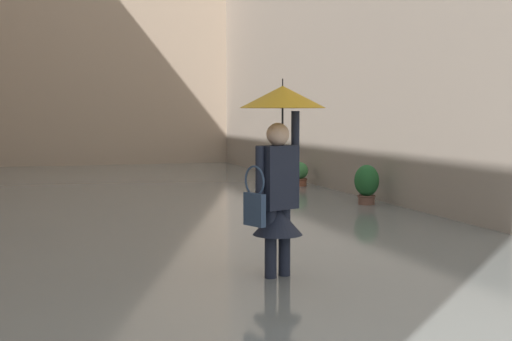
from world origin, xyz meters
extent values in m
plane|color=gray|center=(0.00, -10.47, 0.00)|extent=(60.00, 60.00, 0.00)
cube|color=slate|center=(0.00, -10.47, 0.08)|extent=(8.87, 26.94, 0.16)
cube|color=tan|center=(0.00, -21.84, 4.95)|extent=(11.67, 1.80, 9.90)
cube|color=#4C4233|center=(-0.12, -4.58, 0.05)|extent=(0.19, 0.26, 0.10)
cylinder|color=#1E2333|center=(-0.12, -4.58, 0.47)|extent=(0.16, 0.16, 0.74)
cube|color=#4C4233|center=(-0.29, -4.65, 0.05)|extent=(0.19, 0.26, 0.10)
cylinder|color=#1E2333|center=(-0.29, -4.65, 0.47)|extent=(0.16, 0.16, 0.74)
cube|color=#1E2333|center=(-0.21, -4.62, 1.16)|extent=(0.43, 0.34, 0.63)
cone|color=#1E2333|center=(-0.21, -4.62, 0.72)|extent=(0.65, 0.65, 0.28)
sphere|color=#DBB293|center=(-0.21, -4.62, 1.59)|extent=(0.23, 0.23, 0.23)
cylinder|color=#1E2333|center=(-0.42, -4.70, 1.60)|extent=(0.11, 0.11, 0.44)
cylinder|color=#1E2333|center=(0.01, -4.53, 1.24)|extent=(0.11, 0.11, 0.48)
cylinder|color=black|center=(-0.26, -4.64, 1.72)|extent=(0.02, 0.02, 0.48)
cone|color=gold|center=(-0.26, -4.64, 1.96)|extent=(0.86, 0.86, 0.22)
cylinder|color=black|center=(-0.26, -4.64, 2.10)|extent=(0.01, 0.01, 0.08)
cube|color=#334766|center=(0.07, -4.49, 0.86)|extent=(0.16, 0.28, 0.32)
torus|color=#334766|center=(0.07, -4.49, 1.14)|extent=(0.13, 0.29, 0.30)
cylinder|color=brown|center=(-3.73, -15.65, 0.16)|extent=(0.44, 0.44, 0.33)
torus|color=brown|center=(-3.73, -15.65, 0.33)|extent=(0.47, 0.47, 0.04)
ellipsoid|color=#2D7033|center=(-3.73, -15.65, 0.61)|extent=(0.61, 0.61, 0.58)
cylinder|color=#9E563D|center=(-3.61, -12.99, 0.15)|extent=(0.34, 0.34, 0.31)
torus|color=brown|center=(-3.61, -12.99, 0.31)|extent=(0.37, 0.37, 0.04)
ellipsoid|color=#428947|center=(-3.61, -12.99, 0.50)|extent=(0.41, 0.41, 0.39)
cylinder|color=brown|center=(-3.60, -9.55, 0.15)|extent=(0.30, 0.30, 0.31)
torus|color=brown|center=(-3.60, -9.55, 0.31)|extent=(0.33, 0.33, 0.04)
ellipsoid|color=#23602D|center=(-3.60, -9.55, 0.59)|extent=(0.44, 0.44, 0.56)
camera|label=1|loc=(2.10, 2.07, 1.80)|focal=50.24mm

